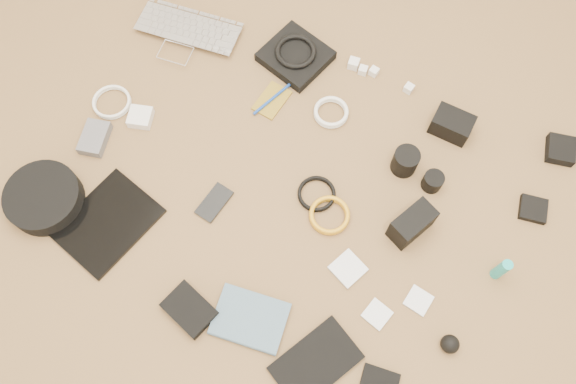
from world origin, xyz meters
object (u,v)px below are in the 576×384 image
at_px(tablet, 108,223).
at_px(headphone_case, 44,198).
at_px(laptop, 183,40).
at_px(paperback, 241,345).
at_px(phone, 214,203).
at_px(dslr_camera, 452,125).

relative_size(tablet, headphone_case, 1.24).
relative_size(laptop, headphone_case, 1.58).
bearing_deg(paperback, phone, 30.41).
bearing_deg(dslr_camera, tablet, -135.24).
bearing_deg(phone, headphone_case, -146.67).
height_order(tablet, paperback, paperback).
xyz_separation_m(laptop, tablet, (0.14, -0.65, -0.01)).
distance_m(laptop, dslr_camera, 0.91).
bearing_deg(laptop, tablet, -86.30).
relative_size(headphone_case, paperback, 1.14).
bearing_deg(dslr_camera, laptop, -173.34).
bearing_deg(headphone_case, paperback, -7.93).
distance_m(tablet, headphone_case, 0.20).
height_order(laptop, tablet, laptop).
xyz_separation_m(phone, paperback, (0.27, -0.32, 0.00)).
height_order(dslr_camera, paperback, dslr_camera).
distance_m(laptop, tablet, 0.66).
relative_size(laptop, tablet, 1.27).
distance_m(dslr_camera, headphone_case, 1.23).
distance_m(headphone_case, paperback, 0.71).
distance_m(phone, headphone_case, 0.49).
relative_size(laptop, phone, 2.97).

